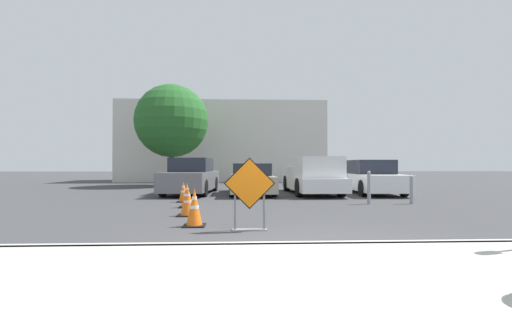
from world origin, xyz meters
TOP-DOWN VIEW (x-y plane):
  - ground_plane at (0.00, 10.00)m, footprint 96.00×96.00m
  - sidewalk_strip at (0.00, -1.57)m, footprint 24.06×3.13m
  - curb_lip at (0.00, 0.00)m, footprint 24.06×0.20m
  - road_closed_sign at (-0.86, 1.65)m, footprint 1.01×0.20m
  - traffic_cone_nearest at (-2.00, 2.19)m, footprint 0.45×0.45m
  - traffic_cone_second at (-2.36, 3.67)m, footprint 0.52×0.52m
  - traffic_cone_third at (-2.65, 5.33)m, footprint 0.46×0.46m
  - traffic_cone_fourth at (-3.00, 6.81)m, footprint 0.41×0.41m
  - parked_car_nearest at (-3.22, 10.22)m, footprint 2.12×4.78m
  - parked_car_second at (-0.57, 9.94)m, footprint 1.93×4.54m
  - pickup_truck at (2.09, 9.61)m, footprint 2.05×5.08m
  - parked_car_third at (4.74, 9.87)m, footprint 1.99×4.55m
  - bollard_nearest at (3.15, 5.95)m, footprint 0.12×0.12m
  - bollard_second at (4.56, 5.95)m, footprint 0.12×0.12m
  - building_facade_backdrop at (-2.44, 22.16)m, footprint 15.45×5.00m
  - street_tree_behind_lot at (-5.20, 15.73)m, footprint 4.38×4.38m

SIDE VIEW (x-z plane):
  - ground_plane at x=0.00m, z-range 0.00..0.00m
  - sidewalk_strip at x=0.00m, z-range 0.00..0.14m
  - curb_lip at x=0.00m, z-range 0.00..0.14m
  - traffic_cone_second at x=-2.36m, z-range -0.01..0.69m
  - traffic_cone_fourth at x=-3.00m, z-range -0.01..0.71m
  - traffic_cone_third at x=-2.65m, z-range -0.01..0.74m
  - traffic_cone_nearest at x=-2.00m, z-range -0.01..0.79m
  - bollard_second at x=4.56m, z-range 0.03..0.96m
  - bollard_nearest at x=3.15m, z-range 0.03..1.11m
  - parked_car_second at x=-0.57m, z-range -0.05..1.29m
  - parked_car_third at x=4.74m, z-range -0.06..1.43m
  - pickup_truck at x=2.09m, z-range -0.08..1.52m
  - parked_car_nearest at x=-3.22m, z-range -0.06..1.51m
  - road_closed_sign at x=-0.86m, z-range 0.07..1.50m
  - building_facade_backdrop at x=-2.44m, z-range 0.00..5.99m
  - street_tree_behind_lot at x=-5.20m, z-range 0.85..6.95m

